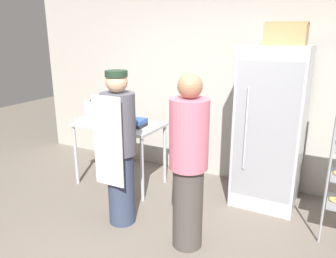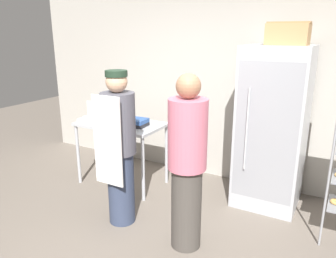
{
  "view_description": "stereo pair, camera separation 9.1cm",
  "coord_description": "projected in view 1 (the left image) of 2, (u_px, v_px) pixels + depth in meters",
  "views": [
    {
      "loc": [
        1.44,
        -2.24,
        2.05
      ],
      "look_at": [
        -0.11,
        0.75,
        1.06
      ],
      "focal_mm": 35.0,
      "sensor_mm": 36.0,
      "label": 1
    },
    {
      "loc": [
        1.52,
        -2.2,
        2.05
      ],
      "look_at": [
        -0.11,
        0.75,
        1.06
      ],
      "focal_mm": 35.0,
      "sensor_mm": 36.0,
      "label": 2
    }
  ],
  "objects": [
    {
      "name": "back_wall",
      "position": [
        222.0,
        72.0,
        4.53
      ],
      "size": [
        6.4,
        0.12,
        3.07
      ],
      "primitive_type": "cube",
      "color": "#ADA89E",
      "rests_on": "ground_plane"
    },
    {
      "name": "person_customer",
      "position": [
        189.0,
        163.0,
        3.06
      ],
      "size": [
        0.36,
        0.36,
        1.72
      ],
      "color": "#47423D",
      "rests_on": "ground_plane"
    },
    {
      "name": "donut_box",
      "position": [
        88.0,
        119.0,
        4.44
      ],
      "size": [
        0.28,
        0.22,
        0.26
      ],
      "color": "white",
      "rests_on": "prep_counter"
    },
    {
      "name": "ground_plane",
      "position": [
        142.0,
        256.0,
        3.12
      ],
      "size": [
        14.0,
        14.0,
        0.0
      ],
      "primitive_type": "plane",
      "color": "#6B6056"
    },
    {
      "name": "person_baker",
      "position": [
        119.0,
        148.0,
        3.46
      ],
      "size": [
        0.36,
        0.38,
        1.69
      ],
      "color": "#333D56",
      "rests_on": "ground_plane"
    },
    {
      "name": "refrigerator",
      "position": [
        270.0,
        127.0,
        3.91
      ],
      "size": [
        0.74,
        0.76,
        1.92
      ],
      "color": "#ADAFB5",
      "rests_on": "ground_plane"
    },
    {
      "name": "binder_stack",
      "position": [
        133.0,
        122.0,
        4.26
      ],
      "size": [
        0.33,
        0.25,
        0.1
      ],
      "color": "#232328",
      "rests_on": "prep_counter"
    },
    {
      "name": "blender_pitcher",
      "position": [
        94.0,
        110.0,
        4.68
      ],
      "size": [
        0.11,
        0.11,
        0.26
      ],
      "color": "#99999E",
      "rests_on": "prep_counter"
    },
    {
      "name": "cardboard_storage_box",
      "position": [
        286.0,
        34.0,
        3.54
      ],
      "size": [
        0.44,
        0.31,
        0.24
      ],
      "color": "#A87F51",
      "rests_on": "refrigerator"
    },
    {
      "name": "prep_counter",
      "position": [
        119.0,
        130.0,
        4.44
      ],
      "size": [
        1.16,
        0.67,
        0.88
      ],
      "color": "#ADAFB5",
      "rests_on": "ground_plane"
    }
  ]
}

